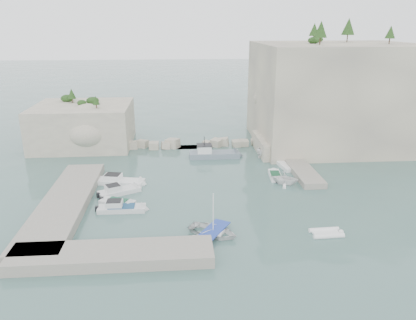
{
  "coord_description": "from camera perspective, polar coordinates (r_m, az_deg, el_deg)",
  "views": [
    {
      "loc": [
        -3.95,
        -44.49,
        20.14
      ],
      "look_at": [
        0.0,
        6.0,
        3.0
      ],
      "focal_mm": 35.0,
      "sensor_mm": 36.0,
      "label": 1
    }
  ],
  "objects": [
    {
      "name": "rowboat",
      "position": [
        41.34,
        0.72,
        -10.46
      ],
      "size": [
        6.3,
        5.84,
        1.06
      ],
      "primitive_type": "imported",
      "rotation": [
        0.0,
        0.0,
        1.01
      ],
      "color": "white",
      "rests_on": "ground"
    },
    {
      "name": "ground",
      "position": [
        49.0,
        0.55,
        -5.57
      ],
      "size": [
        400.0,
        400.0,
        0.0
      ],
      "primitive_type": "plane",
      "color": "#476B65",
      "rests_on": "ground"
    },
    {
      "name": "outcrop_west",
      "position": [
        73.24,
        -17.07,
        4.74
      ],
      "size": [
        16.0,
        14.0,
        7.0
      ],
      "primitive_type": "cube",
      "color": "beige",
      "rests_on": "ground"
    },
    {
      "name": "quay_west",
      "position": [
        49.46,
        -19.47,
        -5.78
      ],
      "size": [
        5.0,
        24.0,
        1.1
      ],
      "primitive_type": "cube",
      "color": "#9E9689",
      "rests_on": "ground"
    },
    {
      "name": "inflatable_dinghy",
      "position": [
        43.04,
        16.29,
        -10.03
      ],
      "size": [
        3.49,
        1.8,
        0.44
      ],
      "primitive_type": null,
      "rotation": [
        0.0,
        0.0,
        0.04
      ],
      "color": "white",
      "rests_on": "ground"
    },
    {
      "name": "vegetation",
      "position": [
        72.29,
        13.63,
        16.45
      ],
      "size": [
        53.48,
        13.88,
        13.4
      ],
      "color": "#1E4219",
      "rests_on": "ground"
    },
    {
      "name": "motorboat_b",
      "position": [
        51.87,
        -12.34,
        -4.61
      ],
      "size": [
        5.85,
        4.18,
        1.4
      ],
      "primitive_type": null,
      "rotation": [
        0.0,
        0.0,
        0.47
      ],
      "color": "silver",
      "rests_on": "ground"
    },
    {
      "name": "cliff_terrace",
      "position": [
        67.45,
        10.28,
        2.13
      ],
      "size": [
        8.0,
        10.0,
        2.5
      ],
      "primitive_type": "cube",
      "color": "beige",
      "rests_on": "ground"
    },
    {
      "name": "breakwater",
      "position": [
        69.34,
        -1.86,
        2.41
      ],
      "size": [
        28.0,
        3.0,
        1.4
      ],
      "primitive_type": "cube",
      "color": "beige",
      "rests_on": "ground"
    },
    {
      "name": "cliff_east",
      "position": [
        73.6,
        17.28,
        8.77
      ],
      "size": [
        26.0,
        22.0,
        17.0
      ],
      "primitive_type": "cube",
      "color": "beige",
      "rests_on": "ground"
    },
    {
      "name": "motorboat_c",
      "position": [
        48.79,
        -12.6,
        -6.17
      ],
      "size": [
        4.8,
        3.31,
        0.7
      ],
      "primitive_type": null,
      "rotation": [
        0.0,
        0.0,
        -0.41
      ],
      "color": "silver",
      "rests_on": "ground"
    },
    {
      "name": "tender_east_b",
      "position": [
        56.57,
        9.41,
        -2.42
      ],
      "size": [
        1.87,
        4.47,
        0.7
      ],
      "primitive_type": null,
      "rotation": [
        0.0,
        0.0,
        1.48
      ],
      "color": "white",
      "rests_on": "ground"
    },
    {
      "name": "quay_south",
      "position": [
        38.0,
        -13.31,
        -12.9
      ],
      "size": [
        18.0,
        4.0,
        1.1
      ],
      "primitive_type": "cube",
      "color": "#9E9689",
      "rests_on": "ground"
    },
    {
      "name": "work_boat",
      "position": [
        64.19,
        0.89,
        0.41
      ],
      "size": [
        8.65,
        2.57,
        2.2
      ],
      "primitive_type": null,
      "rotation": [
        0.0,
        0.0,
        0.0
      ],
      "color": "slate",
      "rests_on": "ground"
    },
    {
      "name": "motorboat_d",
      "position": [
        47.18,
        -12.01,
        -7.02
      ],
      "size": [
        5.86,
        1.82,
        1.4
      ],
      "primitive_type": null,
      "rotation": [
        0.0,
        0.0,
        -0.01
      ],
      "color": "silver",
      "rests_on": "ground"
    },
    {
      "name": "tender_east_c",
      "position": [
        60.99,
        10.81,
        -0.93
      ],
      "size": [
        2.55,
        5.73,
        0.7
      ],
      "primitive_type": null,
      "rotation": [
        0.0,
        0.0,
        1.71
      ],
      "color": "white",
      "rests_on": "ground"
    },
    {
      "name": "tender_east_a",
      "position": [
        54.48,
        10.75,
        -3.35
      ],
      "size": [
        4.63,
        4.39,
        1.92
      ],
      "primitive_type": "imported",
      "rotation": [
        0.0,
        0.0,
        1.14
      ],
      "color": "white",
      "rests_on": "ground"
    },
    {
      "name": "ledge_east",
      "position": [
        60.53,
        12.55,
        -0.8
      ],
      "size": [
        3.0,
        16.0,
        0.8
      ],
      "primitive_type": "cube",
      "color": "#9E9689",
      "rests_on": "ground"
    },
    {
      "name": "tender_east_d",
      "position": [
        64.64,
        8.99,
        0.31
      ],
      "size": [
        5.18,
        2.11,
        1.98
      ],
      "primitive_type": "imported",
      "rotation": [
        0.0,
        0.0,
        1.61
      ],
      "color": "white",
      "rests_on": "ground"
    },
    {
      "name": "motorboat_a",
      "position": [
        54.91,
        -12.24,
        -3.27
      ],
      "size": [
        7.21,
        3.46,
        1.4
      ],
      "primitive_type": null,
      "rotation": [
        0.0,
        0.0,
        -0.21
      ],
      "color": "white",
      "rests_on": "ground"
    },
    {
      "name": "rowboat_mast",
      "position": [
        40.12,
        0.74,
        -7.18
      ],
      "size": [
        0.1,
        0.1,
        4.2
      ],
      "primitive_type": "cylinder",
      "color": "white",
      "rests_on": "rowboat"
    }
  ]
}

